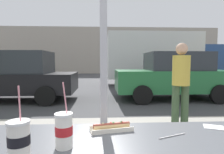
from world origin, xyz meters
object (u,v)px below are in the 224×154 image
Objects in this scene: parked_car_black at (16,76)px; box_truck at (164,58)px; soda_cup_right at (19,139)px; parked_car_green at (173,76)px; hotdog_tray_near at (112,127)px; soda_cup_left at (64,130)px; pedestrian at (181,80)px.

parked_car_black is 0.61× the size of box_truck.
soda_cup_right is 0.08× the size of parked_car_black.
box_truck is at bearing 76.64° from parked_car_green.
box_truck is (3.58, 9.97, 0.66)m from hotdog_tray_near.
parked_car_green is (2.83, 5.97, -0.17)m from soda_cup_left.
box_truck is (4.00, 10.29, 0.60)m from soda_cup_right.
soda_cup_right is 6.65m from parked_car_black.
parked_car_green is at bearing 71.36° from pedestrian.
soda_cup_left is at bearing -138.41° from hotdog_tray_near.
hotdog_tray_near is at bearing -121.44° from pedestrian.
box_truck is 7.97m from pedestrian.
soda_cup_left is at bearing -123.28° from pedestrian.
parked_car_black is 1.02× the size of parked_car_green.
soda_cup_right is at bearing -111.26° from box_truck.
parked_car_green and pedestrian have the same top height.
pedestrian is at bearing -105.76° from box_truck.
soda_cup_right reaches higher than hotdog_tray_near.
parked_car_black reaches higher than soda_cup_right.
pedestrian is at bearing 55.09° from soda_cup_right.
soda_cup_left is 0.34m from hotdog_tray_near.
soda_cup_left is 3.04m from pedestrian.
parked_car_black is (-3.12, 5.75, -0.10)m from hotdog_tray_near.
box_truck is at bearing 69.41° from soda_cup_left.
pedestrian is (1.42, 2.32, 0.06)m from hotdog_tray_near.
parked_car_black is (-2.87, 5.97, -0.17)m from soda_cup_left.
hotdog_tray_near is 0.04× the size of box_truck.
box_truck reaches higher than soda_cup_right.
parked_car_green is 2.55× the size of pedestrian.
box_truck is 4.28× the size of pedestrian.
box_truck is at bearing 68.74° from soda_cup_right.
soda_cup_right is 1.19× the size of hotdog_tray_near.
soda_cup_right is at bearing -150.13° from soda_cup_left.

